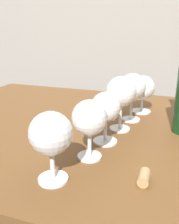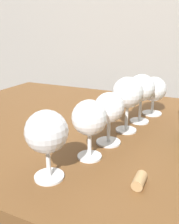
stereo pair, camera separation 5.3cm
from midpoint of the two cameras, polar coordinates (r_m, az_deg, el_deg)
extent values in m
cube|color=brown|center=(0.77, -2.55, -3.68)|extent=(1.18, 0.84, 0.03)
cylinder|color=brown|center=(1.45, -17.01, -8.65)|extent=(0.06, 0.06, 0.68)
cylinder|color=white|center=(0.50, -11.59, -15.18)|extent=(0.06, 0.06, 0.00)
cylinder|color=white|center=(0.48, -11.87, -11.58)|extent=(0.01, 0.01, 0.07)
sphere|color=white|center=(0.46, -12.38, -4.96)|extent=(0.08, 0.08, 0.08)
ellipsoid|color=beige|center=(0.46, -12.41, -4.66)|extent=(0.07, 0.07, 0.04)
cylinder|color=white|center=(0.57, -2.68, -10.40)|extent=(0.06, 0.06, 0.00)
cylinder|color=white|center=(0.55, -2.74, -7.14)|extent=(0.01, 0.01, 0.07)
sphere|color=white|center=(0.53, -2.84, -1.36)|extent=(0.08, 0.08, 0.08)
ellipsoid|color=maroon|center=(0.53, -2.83, -1.71)|extent=(0.07, 0.07, 0.03)
cylinder|color=white|center=(0.64, 1.31, -6.91)|extent=(0.06, 0.06, 0.00)
cylinder|color=white|center=(0.63, 1.33, -3.91)|extent=(0.01, 0.01, 0.07)
sphere|color=white|center=(0.61, 1.38, 1.19)|extent=(0.08, 0.08, 0.08)
ellipsoid|color=maroon|center=(0.61, 1.38, 1.07)|extent=(0.07, 0.07, 0.03)
cylinder|color=white|center=(0.72, 5.03, -3.94)|extent=(0.06, 0.06, 0.00)
cylinder|color=white|center=(0.71, 5.13, -0.68)|extent=(0.01, 0.01, 0.08)
sphere|color=white|center=(0.69, 5.29, 4.79)|extent=(0.09, 0.09, 0.09)
ellipsoid|color=#EACC66|center=(0.69, 5.30, 4.84)|extent=(0.08, 0.08, 0.04)
cylinder|color=white|center=(0.80, 7.79, -1.75)|extent=(0.06, 0.06, 0.00)
cylinder|color=white|center=(0.79, 7.93, 1.16)|extent=(0.01, 0.01, 0.08)
sphere|color=white|center=(0.77, 8.15, 5.92)|extent=(0.08, 0.08, 0.08)
ellipsoid|color=pink|center=(0.77, 8.16, 6.02)|extent=(0.07, 0.07, 0.04)
cylinder|color=white|center=(0.88, 10.35, 0.14)|extent=(0.07, 0.07, 0.00)
cylinder|color=white|center=(0.87, 10.47, 2.07)|extent=(0.01, 0.01, 0.06)
sphere|color=white|center=(0.86, 10.69, 5.62)|extent=(0.08, 0.08, 0.08)
ellipsoid|color=#470A16|center=(0.86, 10.66, 5.26)|extent=(0.07, 0.07, 0.03)
cylinder|color=tan|center=(0.49, 9.57, -14.97)|extent=(0.02, 0.04, 0.02)
camera|label=1|loc=(0.03, -92.86, -0.97)|focal=38.99mm
camera|label=2|loc=(0.03, 87.14, 0.97)|focal=38.99mm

